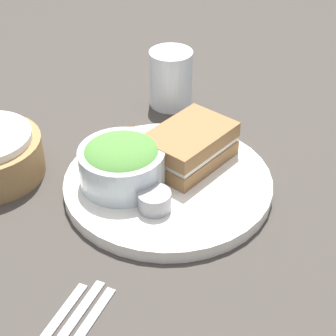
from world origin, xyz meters
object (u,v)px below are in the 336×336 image
Objects in this scene: drink_glass at (171,78)px; spoon at (49,331)px; dressing_cup at (154,201)px; sandwich at (190,146)px; plate at (168,184)px; salad_bowl at (122,162)px.

drink_glass is 0.69× the size of spoon.
sandwich is at bearing 10.95° from dressing_cup.
sandwich reaches higher than spoon.
sandwich is 0.13m from dressing_cup.
spoon is at bearing -171.02° from plate.
sandwich is 0.22m from drink_glass.
sandwich is at bearing -1.95° from plate.
dressing_cup is at bearing -147.91° from drink_glass.
drink_glass is at bearing 21.07° from salad_bowl.
dressing_cup is at bearing -159.08° from plate.
plate is at bearing 20.92° from dressing_cup.
spoon is (-0.23, -0.02, -0.03)m from dressing_cup.
spoon is (-0.52, -0.20, -0.05)m from drink_glass.
sandwich is 0.36m from spoon.
plate is 2.03× the size of spoon.
plate is at bearing 178.05° from sandwich.
salad_bowl is 0.28m from drink_glass.
sandwich is 3.02× the size of dressing_cup.
sandwich is 1.35× the size of drink_glass.
sandwich is at bearing -27.18° from salad_bowl.
plate is at bearing -144.86° from drink_glass.
drink_glass reaches higher than dressing_cup.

